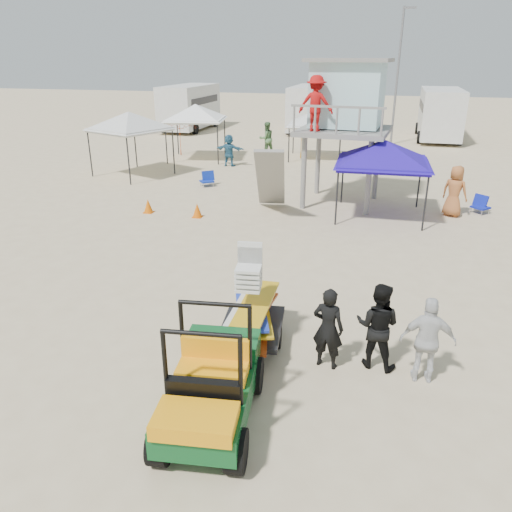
% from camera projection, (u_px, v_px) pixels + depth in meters
% --- Properties ---
extents(ground, '(140.00, 140.00, 0.00)m').
position_uv_depth(ground, '(183.00, 385.00, 8.64)').
color(ground, beige).
rests_on(ground, ground).
extents(utility_cart, '(1.50, 2.56, 1.84)m').
position_uv_depth(utility_cart, '(208.00, 377.00, 7.42)').
color(utility_cart, '#0C4D1F').
rests_on(utility_cart, ground).
extents(surf_trailer, '(1.35, 2.19, 1.87)m').
position_uv_depth(surf_trailer, '(251.00, 311.00, 9.55)').
color(surf_trailer, black).
rests_on(surf_trailer, ground).
extents(man_left, '(0.63, 0.47, 1.56)m').
position_uv_depth(man_left, '(328.00, 328.00, 8.90)').
color(man_left, black).
rests_on(man_left, ground).
extents(man_mid, '(0.89, 0.75, 1.64)m').
position_uv_depth(man_mid, '(377.00, 326.00, 8.91)').
color(man_mid, black).
rests_on(man_mid, ground).
extents(man_right, '(0.96, 0.46, 1.59)m').
position_uv_depth(man_right, '(428.00, 341.00, 8.49)').
color(man_right, silver).
rests_on(man_right, ground).
extents(lifeguard_tower, '(3.42, 3.42, 5.10)m').
position_uv_depth(lifeguard_tower, '(344.00, 100.00, 18.01)').
color(lifeguard_tower, gray).
rests_on(lifeguard_tower, ground).
extents(canopy_blue, '(3.08, 3.08, 3.07)m').
position_uv_depth(canopy_blue, '(385.00, 144.00, 16.87)').
color(canopy_blue, black).
rests_on(canopy_blue, ground).
extents(canopy_white_a, '(3.73, 3.73, 3.33)m').
position_uv_depth(canopy_white_a, '(129.00, 115.00, 22.77)').
color(canopy_white_a, black).
rests_on(canopy_white_a, ground).
extents(canopy_white_b, '(3.36, 3.36, 3.32)m').
position_uv_depth(canopy_white_b, '(195.00, 107.00, 26.44)').
color(canopy_white_b, black).
rests_on(canopy_white_b, ground).
extents(canopy_white_c, '(3.11, 3.11, 3.03)m').
position_uv_depth(canopy_white_c, '(317.00, 112.00, 26.74)').
color(canopy_white_c, black).
rests_on(canopy_white_c, ground).
extents(umbrella_a, '(2.67, 2.69, 1.88)m').
position_uv_depth(umbrella_a, '(180.00, 139.00, 28.16)').
color(umbrella_a, '#BA3A13').
rests_on(umbrella_a, ground).
extents(umbrella_b, '(2.92, 2.92, 1.88)m').
position_uv_depth(umbrella_b, '(302.00, 141.00, 27.30)').
color(umbrella_b, orange).
rests_on(umbrella_b, ground).
extents(cone_near, '(0.34, 0.34, 0.50)m').
position_uv_depth(cone_near, '(197.00, 210.00, 17.52)').
color(cone_near, '#E25C07').
rests_on(cone_near, ground).
extents(cone_far, '(0.34, 0.34, 0.50)m').
position_uv_depth(cone_far, '(148.00, 206.00, 18.03)').
color(cone_far, '#E06007').
rests_on(cone_far, ground).
extents(beach_chair_a, '(0.73, 0.84, 0.64)m').
position_uv_depth(beach_chair_a, '(208.00, 179.00, 21.75)').
color(beach_chair_a, '#0F2AA6').
rests_on(beach_chair_a, ground).
extents(beach_chair_c, '(0.74, 0.85, 0.64)m').
position_uv_depth(beach_chair_c, '(480.00, 204.00, 18.04)').
color(beach_chair_c, '#0F1EAB').
rests_on(beach_chair_c, ground).
extents(rv_far_left, '(2.64, 6.80, 3.25)m').
position_uv_depth(rv_far_left, '(190.00, 105.00, 37.73)').
color(rv_far_left, silver).
rests_on(rv_far_left, ground).
extents(rv_mid_left, '(2.65, 6.50, 3.25)m').
position_uv_depth(rv_mid_left, '(311.00, 106.00, 36.89)').
color(rv_mid_left, silver).
rests_on(rv_mid_left, ground).
extents(rv_mid_right, '(2.64, 7.00, 3.25)m').
position_uv_depth(rv_mid_right, '(440.00, 112.00, 33.37)').
color(rv_mid_right, silver).
rests_on(rv_mid_right, ground).
extents(light_pole_left, '(0.14, 0.14, 8.00)m').
position_uv_depth(light_pole_left, '(397.00, 78.00, 30.59)').
color(light_pole_left, slate).
rests_on(light_pole_left, ground).
extents(distant_beachgoers, '(11.57, 10.63, 1.85)m').
position_uv_depth(distant_beachgoers, '(291.00, 154.00, 24.22)').
color(distant_beachgoers, teal).
rests_on(distant_beachgoers, ground).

